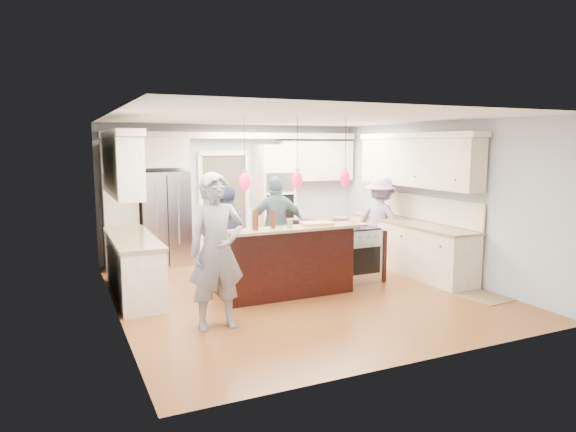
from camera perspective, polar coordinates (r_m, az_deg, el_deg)
name	(u,v)px	position (r m, az deg, el deg)	size (l,w,h in m)	color
ground_plane	(297,290)	(8.28, 1.02, -8.22)	(6.00, 6.00, 0.00)	#915A27
room_shell	(297,176)	(7.96, 1.06, 4.45)	(5.54, 6.04, 2.72)	#B2BCC6
refrigerator	(164,219)	(10.08, -13.57, -0.27)	(0.90, 0.70, 1.80)	#B7B7BC
oven_column	(274,200)	(10.75, -1.53, 1.80)	(0.72, 0.69, 2.30)	#FBEBCC
back_upper_cabinets	(203,177)	(10.30, -9.44, 4.32)	(5.30, 0.61, 2.54)	#FBEBCC
right_counter_run	(411,214)	(9.59, 13.52, 0.25)	(0.64, 3.10, 2.51)	#FBEBCC
left_cabinets	(129,228)	(8.12, -17.26, -1.26)	(0.64, 2.30, 2.51)	#FBEBCC
kitchen_island	(281,261)	(8.12, -0.77, -5.00)	(2.10, 1.46, 1.12)	black
island_range	(355,254)	(8.84, 7.42, -4.18)	(0.82, 0.71, 0.92)	#B7B7BC
pendant_lights	(297,180)	(7.40, 1.03, 4.07)	(1.75, 0.15, 1.03)	black
person_bar_end	(217,251)	(6.47, -7.92, -3.92)	(0.72, 0.47, 1.97)	slate
person_far_left	(224,235)	(8.53, -7.08, -2.15)	(0.79, 0.62, 1.64)	navy
person_far_right	(277,225)	(9.16, -1.23, -1.04)	(1.02, 0.43, 1.75)	slate
person_range_side	(381,221)	(10.03, 10.29, -0.51)	(1.10, 0.63, 1.70)	#8F81AE
floor_rug	(479,296)	(8.48, 20.49, -8.29)	(0.60, 0.88, 0.01)	#90724F
water_bottle	(250,220)	(7.15, -4.27, -0.42)	(0.07, 0.07, 0.30)	silver
beer_bottle_a	(255,219)	(7.27, -3.70, -0.37)	(0.07, 0.07, 0.27)	#4D1D0D
beer_bottle_b	(256,222)	(7.13, -3.56, -0.70)	(0.06, 0.06, 0.23)	#4D1D0D
beer_bottle_c	(273,219)	(7.30, -1.68, -0.37)	(0.06, 0.06, 0.26)	#4D1D0D
drink_can	(290,223)	(7.35, 0.18, -0.82)	(0.07, 0.07, 0.13)	#B7B7BC
cutting_board	(317,223)	(7.67, 3.22, -0.82)	(0.45, 0.32, 0.04)	tan
pot_large	(341,222)	(8.79, 5.92, -0.64)	(0.27, 0.27, 0.16)	#B7B7BC
pot_small	(361,226)	(8.59, 8.12, -1.10)	(0.18, 0.18, 0.09)	#B7B7BC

